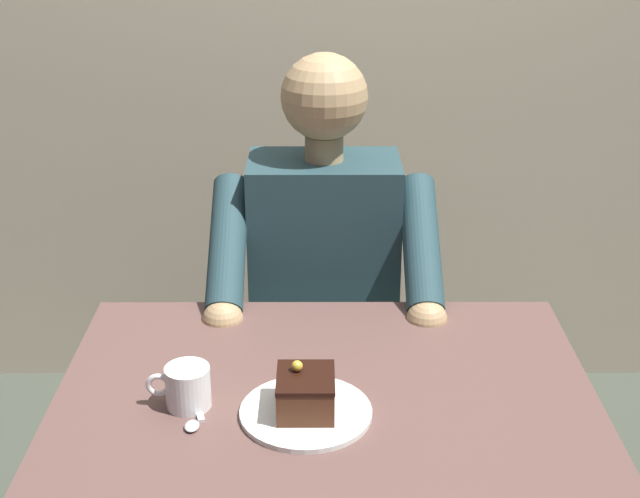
% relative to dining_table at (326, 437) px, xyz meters
% --- Properties ---
extents(dining_table, '(1.00, 0.76, 0.74)m').
position_rel_dining_table_xyz_m(dining_table, '(0.00, 0.00, 0.00)').
color(dining_table, brown).
rests_on(dining_table, ground).
extents(chair, '(0.42, 0.42, 0.89)m').
position_rel_dining_table_xyz_m(chair, '(0.00, -0.70, -0.15)').
color(chair, '#513D43').
rests_on(chair, ground).
extents(seated_person, '(0.53, 0.58, 1.25)m').
position_rel_dining_table_xyz_m(seated_person, '(0.00, -0.53, 0.00)').
color(seated_person, '#244046').
rests_on(seated_person, ground).
extents(dessert_plate, '(0.24, 0.24, 0.01)m').
position_rel_dining_table_xyz_m(dessert_plate, '(0.04, 0.06, 0.10)').
color(dessert_plate, white).
rests_on(dessert_plate, dining_table).
extents(cake_slice, '(0.10, 0.11, 0.09)m').
position_rel_dining_table_xyz_m(cake_slice, '(0.04, 0.06, 0.14)').
color(cake_slice, '#532D1A').
rests_on(cake_slice, dessert_plate).
extents(coffee_cup, '(0.12, 0.08, 0.08)m').
position_rel_dining_table_xyz_m(coffee_cup, '(0.25, 0.03, 0.13)').
color(coffee_cup, white).
rests_on(coffee_cup, dining_table).
extents(dessert_spoon, '(0.04, 0.14, 0.01)m').
position_rel_dining_table_xyz_m(dessert_spoon, '(0.23, 0.07, 0.10)').
color(dessert_spoon, silver).
rests_on(dessert_spoon, dining_table).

